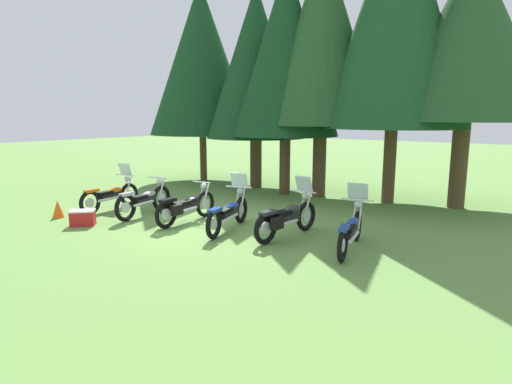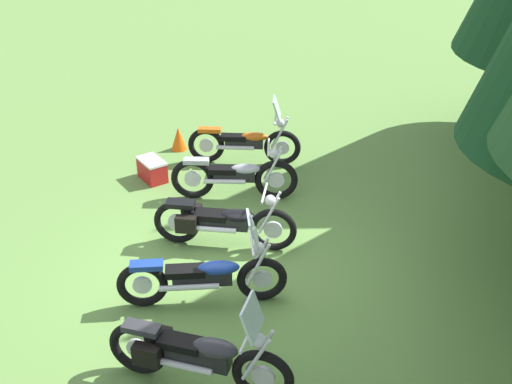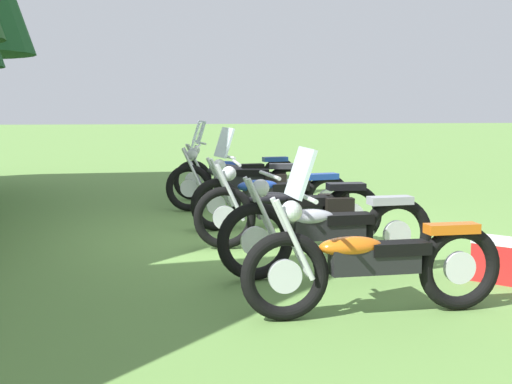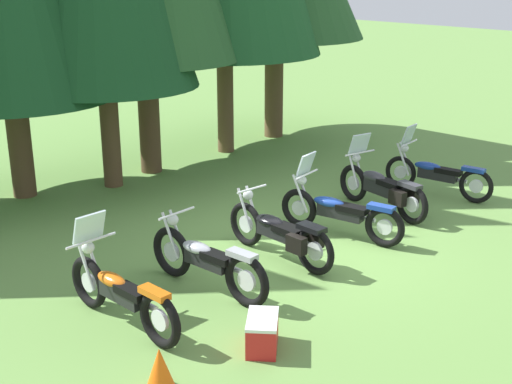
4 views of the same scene
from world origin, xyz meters
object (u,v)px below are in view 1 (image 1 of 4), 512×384
at_px(motorcycle_0, 111,195).
at_px(pine_tree_2, 286,51).
at_px(motorcycle_5, 351,229).
at_px(pine_tree_4, 398,12).
at_px(motorcycle_2, 185,206).
at_px(pine_tree_3, 323,37).
at_px(motorcycle_3, 229,212).
at_px(pine_tree_0, 201,60).
at_px(motorcycle_1, 145,200).
at_px(picnic_cooler, 83,218).
at_px(motorcycle_4, 286,217).
at_px(pine_tree_1, 256,63).
at_px(pine_tree_5, 470,37).
at_px(traffic_cone, 58,209).

xyz_separation_m(motorcycle_0, pine_tree_2, (2.80, 5.29, 4.52)).
bearing_deg(motorcycle_5, pine_tree_4, -1.38).
bearing_deg(motorcycle_0, pine_tree_2, -34.35).
relative_size(motorcycle_2, pine_tree_3, 0.27).
relative_size(motorcycle_3, pine_tree_2, 0.29).
relative_size(motorcycle_2, pine_tree_0, 0.27).
bearing_deg(motorcycle_1, pine_tree_4, -48.58).
xyz_separation_m(motorcycle_2, picnic_cooler, (-1.92, -1.78, -0.24)).
height_order(motorcycle_1, pine_tree_3, pine_tree_3).
bearing_deg(motorcycle_2, motorcycle_4, -84.91).
distance_m(pine_tree_2, picnic_cooler, 8.55).
bearing_deg(pine_tree_0, pine_tree_1, -2.64).
height_order(motorcycle_1, pine_tree_5, pine_tree_5).
height_order(motorcycle_4, motorcycle_5, motorcycle_4).
distance_m(motorcycle_5, pine_tree_3, 7.89).
height_order(pine_tree_2, picnic_cooler, pine_tree_2).
bearing_deg(pine_tree_5, pine_tree_3, -170.20).
distance_m(motorcycle_2, pine_tree_2, 6.80).
bearing_deg(picnic_cooler, pine_tree_5, 47.58).
bearing_deg(motorcycle_3, pine_tree_4, -34.70).
xyz_separation_m(pine_tree_2, pine_tree_3, (1.17, 0.39, 0.40)).
bearing_deg(pine_tree_2, motorcycle_2, -88.75).
bearing_deg(picnic_cooler, traffic_cone, 175.55).
distance_m(motorcycle_3, traffic_cone, 5.02).
bearing_deg(motorcycle_0, motorcycle_5, -92.03).
distance_m(motorcycle_1, pine_tree_3, 7.88).
bearing_deg(motorcycle_4, pine_tree_1, 47.67).
height_order(motorcycle_1, picnic_cooler, motorcycle_1).
bearing_deg(motorcycle_5, pine_tree_1, 37.38).
height_order(motorcycle_3, traffic_cone, motorcycle_3).
distance_m(motorcycle_1, pine_tree_0, 8.15).
xyz_separation_m(motorcycle_0, motorcycle_3, (4.31, 0.30, -0.00)).
bearing_deg(motorcycle_5, pine_tree_2, 31.70).
xyz_separation_m(motorcycle_0, motorcycle_1, (1.41, 0.09, -0.00)).
relative_size(pine_tree_1, pine_tree_3, 0.91).
distance_m(motorcycle_3, pine_tree_5, 8.63).
distance_m(motorcycle_1, pine_tree_1, 7.18).
bearing_deg(pine_tree_0, motorcycle_4, -35.35).
distance_m(motorcycle_5, pine_tree_0, 11.63).
distance_m(motorcycle_2, motorcycle_4, 2.92).
bearing_deg(motorcycle_5, traffic_cone, 92.07).
xyz_separation_m(motorcycle_1, pine_tree_4, (4.92, 5.90, 5.45)).
height_order(pine_tree_0, picnic_cooler, pine_tree_0).
bearing_deg(motorcycle_2, motorcycle_3, -88.55).
xyz_separation_m(pine_tree_0, pine_tree_3, (5.76, -0.30, 0.28)).
bearing_deg(pine_tree_5, motorcycle_2, -130.92).
xyz_separation_m(pine_tree_1, traffic_cone, (-1.50, -7.32, -4.50)).
relative_size(motorcycle_1, traffic_cone, 4.62).
xyz_separation_m(pine_tree_3, pine_tree_4, (2.36, 0.31, 0.52)).
relative_size(motorcycle_0, pine_tree_2, 0.28).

